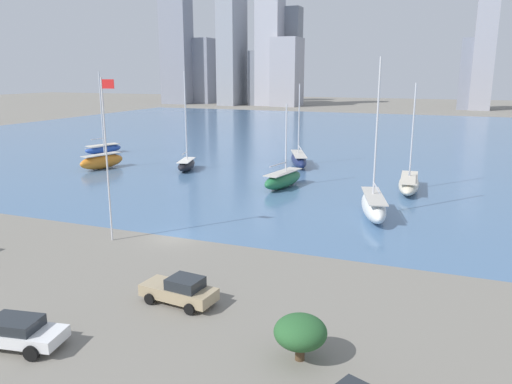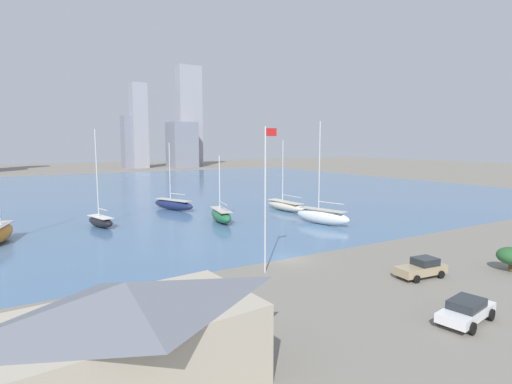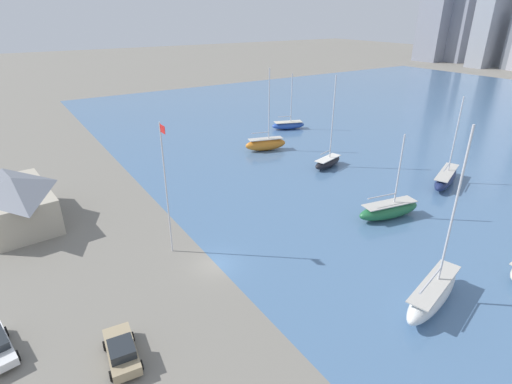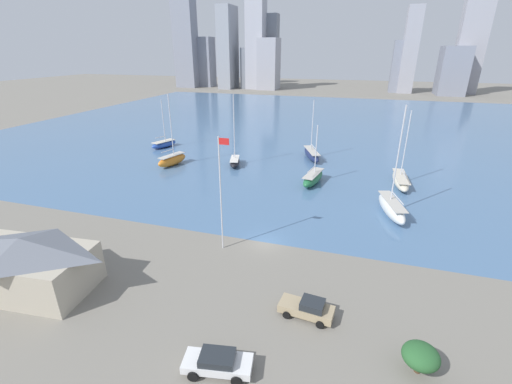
{
  "view_description": "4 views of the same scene",
  "coord_description": "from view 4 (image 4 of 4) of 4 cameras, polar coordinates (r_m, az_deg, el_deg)",
  "views": [
    {
      "loc": [
        21.15,
        -34.84,
        13.54
      ],
      "look_at": [
        3.86,
        8.96,
        2.27
      ],
      "focal_mm": 35.0,
      "sensor_mm": 36.0,
      "label": 1
    },
    {
      "loc": [
        -23.14,
        -32.6,
        11.59
      ],
      "look_at": [
        2.65,
        10.97,
        5.6
      ],
      "focal_mm": 28.0,
      "sensor_mm": 36.0,
      "label": 2
    },
    {
      "loc": [
        28.78,
        -14.03,
        22.01
      ],
      "look_at": [
        -7.81,
        9.59,
        2.22
      ],
      "focal_mm": 28.0,
      "sensor_mm": 36.0,
      "label": 3
    },
    {
      "loc": [
        9.31,
        -34.27,
        21.33
      ],
      "look_at": [
        -3.84,
        8.63,
        2.65
      ],
      "focal_mm": 24.0,
      "sensor_mm": 36.0,
      "label": 4
    }
  ],
  "objects": [
    {
      "name": "ground_plane",
      "position": [
        41.43,
        1.6,
        -8.4
      ],
      "size": [
        500.0,
        500.0,
        0.0
      ],
      "primitive_type": "plane",
      "color": "gray"
    },
    {
      "name": "parked_pickup_tan",
      "position": [
        31.31,
        8.61,
        -18.59
      ],
      "size": [
        4.82,
        2.5,
        1.71
      ],
      "rotation": [
        0.0,
        0.0,
        -1.67
      ],
      "color": "tan",
      "rests_on": "ground_plane"
    },
    {
      "name": "sailboat_orange",
      "position": [
        70.23,
        -13.8,
        5.26
      ],
      "size": [
        3.87,
        7.45,
        13.77
      ],
      "rotation": [
        0.0,
        0.0,
        -0.27
      ],
      "color": "orange",
      "rests_on": "harbor_water"
    },
    {
      "name": "sailboat_navy",
      "position": [
        73.56,
        9.25,
        6.26
      ],
      "size": [
        5.64,
        9.81,
        11.99
      ],
      "rotation": [
        0.0,
        0.0,
        0.39
      ],
      "color": "#19234C",
      "rests_on": "harbor_water"
    },
    {
      "name": "sailboat_cream",
      "position": [
        63.03,
        22.95,
        1.86
      ],
      "size": [
        2.88,
        10.0,
        12.45
      ],
      "rotation": [
        0.0,
        0.0,
        0.06
      ],
      "color": "beige",
      "rests_on": "harbor_water"
    },
    {
      "name": "sailboat_green",
      "position": [
        59.48,
        9.5,
        2.33
      ],
      "size": [
        3.6,
        8.34,
        10.0
      ],
      "rotation": [
        0.0,
        0.0,
        -0.18
      ],
      "color": "#236B3D",
      "rests_on": "harbor_water"
    },
    {
      "name": "sailboat_blue",
      "position": [
        84.29,
        -15.1,
        7.76
      ],
      "size": [
        4.59,
        7.22,
        11.04
      ],
      "rotation": [
        0.0,
        0.0,
        -0.35
      ],
      "color": "#284CA8",
      "rests_on": "harbor_water"
    },
    {
      "name": "parked_sedan_white",
      "position": [
        27.27,
        -6.42,
        -26.34
      ],
      "size": [
        5.2,
        2.87,
        1.55
      ],
      "rotation": [
        0.0,
        0.0,
        1.74
      ],
      "color": "white",
      "rests_on": "ground_plane"
    },
    {
      "name": "flag_pole",
      "position": [
        37.32,
        -5.85,
        0.07
      ],
      "size": [
        1.24,
        0.14,
        13.21
      ],
      "color": "silver",
      "rests_on": "ground_plane"
    },
    {
      "name": "boat_shed",
      "position": [
        39.38,
        -34.03,
        -9.88
      ],
      "size": [
        12.45,
        7.5,
        5.48
      ],
      "rotation": [
        0.0,
        0.0,
        0.09
      ],
      "color": "#B2A893",
      "rests_on": "ground_plane"
    },
    {
      "name": "harbor_water",
      "position": [
        106.84,
        11.9,
        10.61
      ],
      "size": [
        180.0,
        140.0,
        0.0
      ],
      "color": "#4C7099",
      "rests_on": "ground_plane"
    },
    {
      "name": "sailboat_white",
      "position": [
        50.89,
        21.64,
        -2.4
      ],
      "size": [
        4.39,
        9.34,
        14.99
      ],
      "rotation": [
        0.0,
        0.0,
        0.26
      ],
      "color": "white",
      "rests_on": "harbor_water"
    },
    {
      "name": "yard_shrub",
      "position": [
        29.03,
        25.76,
        -23.42
      ],
      "size": [
        2.58,
        2.58,
        2.27
      ],
      "color": "#4C3823",
      "rests_on": "ground_plane"
    },
    {
      "name": "sailboat_black",
      "position": [
        68.23,
        -3.57,
        5.15
      ],
      "size": [
        3.54,
        6.47,
        13.78
      ],
      "rotation": [
        0.0,
        0.0,
        0.27
      ],
      "color": "black",
      "rests_on": "harbor_water"
    },
    {
      "name": "distant_city_skyline",
      "position": [
        207.86,
        5.85,
        22.8
      ],
      "size": [
        165.54,
        21.75,
        72.75
      ],
      "color": "gray",
      "rests_on": "ground_plane"
    }
  ]
}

